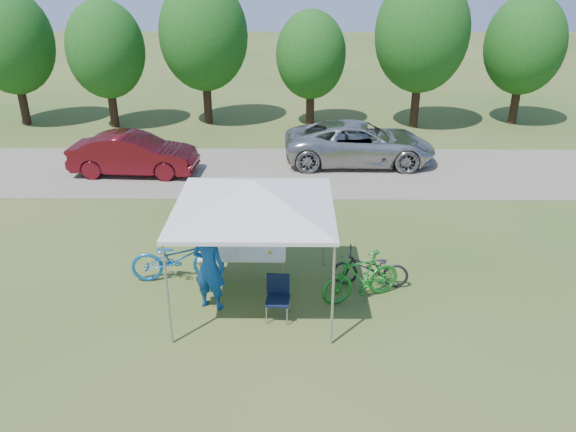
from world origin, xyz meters
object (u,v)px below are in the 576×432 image
Objects in this scene: folding_table at (243,254)px; bike_blue at (177,258)px; cooler at (227,245)px; sedan at (134,154)px; cyclist at (209,268)px; bike_green at (361,277)px; folding_chair at (278,293)px; minivan at (359,143)px; bike_dark at (370,268)px.

folding_table is 1.50m from bike_blue.
sedan reaches higher than cooler.
bike_green is at bearing -157.21° from cyclist.
bike_blue is (-2.29, 1.44, 0.00)m from folding_chair.
minivan is (4.91, 8.06, 0.21)m from bike_blue.
folding_table is at bearing -146.03° from sedan.
folding_table is 1.15m from cyclist.
minivan is at bearing -178.28° from bike_dark.
minivan is (4.03, 9.16, -0.18)m from cyclist.
bike_dark is 0.40× the size of sedan.
folding_table is 0.36× the size of minivan.
bike_green is at bearing -14.14° from folding_table.
cooler reaches higher than folding_chair.
cyclist is 10.01m from minivan.
bike_blue is (-1.15, 0.15, -0.40)m from cooler.
bike_dark is at bearing 175.84° from minivan.
bike_green is at bearing -12.57° from cooler.
minivan reaches higher than bike_dark.
bike_dark is at bearing -100.11° from bike_blue.
bike_green reaches higher than folding_chair.
minivan reaches higher than folding_chair.
bike_green is (3.13, 0.32, -0.38)m from cyclist.
sedan is (-3.64, 7.98, -0.22)m from cyclist.
folding_chair reaches higher than bike_dark.
cyclist is 0.90× the size of bike_blue.
cyclist is (-0.27, -0.96, -0.01)m from cooler.
sedan reaches higher than bike_blue.
bike_green is (2.86, -0.64, -0.39)m from cooler.
folding_table is 0.39m from cooler.
bike_green is 0.60m from bike_dark.
bike_blue reaches higher than bike_dark.
folding_chair is 1.85m from bike_green.
cooler is at bearing -125.72° from bike_green.
bike_green is at bearing 25.64° from folding_chair.
cooler is 1.23m from bike_blue.
bike_dark is at bearing -2.32° from folding_table.
folding_chair is at bearing -145.90° from sedan.
bike_blue is (-1.48, 0.15, -0.19)m from folding_table.
folding_table is 1.04× the size of bike_green.
cyclist is at bearing -69.96° from bike_dark.
sedan is at bearing 119.08° from cooler.
bike_dark is at bearing 130.02° from bike_green.
cooler is 0.24× the size of cyclist.
cooler is at bearing -86.03° from bike_dark.
minivan is at bearing 79.57° from folding_chair.
cooler is 0.25× the size of bike_green.
minivan is at bearing -78.37° from sedan.
cyclist reaches higher than bike_blue.
folding_table is 0.92× the size of bike_blue.
folding_chair is 0.51× the size of bike_green.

